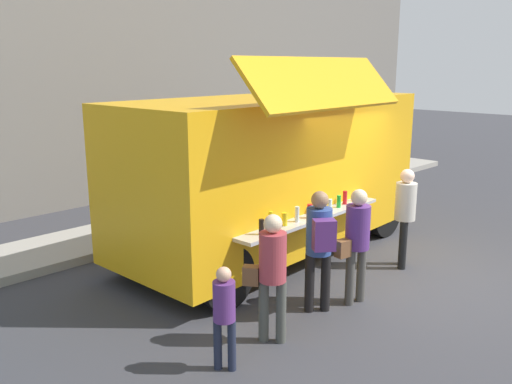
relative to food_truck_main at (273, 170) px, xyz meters
The scene contains 8 objects.
ground_plane 2.91m from the food_truck_main, 74.48° to the right, with size 60.00×60.00×0.00m, color #38383D.
food_truck_main is the anchor object (origin of this frame).
trash_bin 4.44m from the food_truck_main, 32.56° to the left, with size 0.60×0.60×0.86m, color #2E5C38.
customer_front_ordering 2.42m from the food_truck_main, 108.18° to the right, with size 0.54×0.33×1.64m.
customer_mid_with_backpack 2.49m from the food_truck_main, 122.68° to the right, with size 0.49×0.53×1.67m.
customer_rear_waiting 3.22m from the food_truck_main, 137.43° to the right, with size 0.42×0.49×1.59m.
customer_extra_browsing 2.29m from the food_truck_main, 63.64° to the right, with size 0.33×0.33×1.64m.
child_near_queue 3.92m from the food_truck_main, 144.87° to the right, with size 0.24×0.24×1.19m.
Camera 1 is at (-7.33, -3.76, 3.26)m, focal length 37.63 mm.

